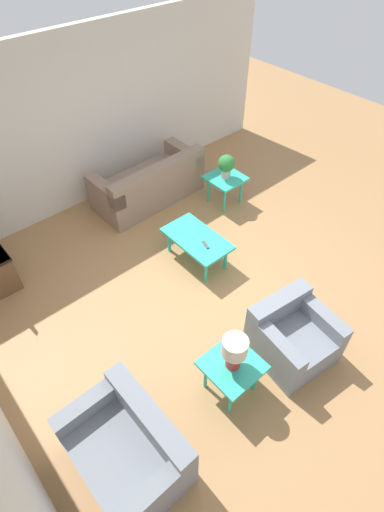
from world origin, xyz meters
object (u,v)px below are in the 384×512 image
object	(u,v)px
loveseat	(128,449)
table_lamp	(234,350)
coffee_table	(197,240)
side_table_plant	(225,181)
sofa	(150,185)
armchair	(292,336)
potted_plant	(226,165)
side_table_lamp	(232,368)

from	to	relation	value
loveseat	table_lamp	bearing A→B (deg)	85.48
coffee_table	side_table_plant	xyz separation A→B (m)	(0.73, -1.29, 0.06)
sofa	side_table_plant	size ratio (longest dim) A/B	3.28
armchair	loveseat	size ratio (longest dim) A/B	0.80
sofa	potted_plant	world-z (taller)	potted_plant
side_table_lamp	table_lamp	world-z (taller)	table_lamp
side_table_plant	side_table_lamp	bearing A→B (deg)	136.74
sofa	table_lamp	world-z (taller)	table_lamp
sofa	potted_plant	distance (m)	1.36
side_table_lamp	armchair	bearing A→B (deg)	-97.82
sofa	armchair	size ratio (longest dim) A/B	2.01
armchair	coffee_table	world-z (taller)	armchair
loveseat	side_table_lamp	size ratio (longest dim) A/B	2.05
side_table_lamp	sofa	bearing A→B (deg)	-23.00
armchair	side_table_plant	distance (m)	3.03
sofa	table_lamp	distance (m)	3.74
armchair	table_lamp	distance (m)	1.02
side_table_lamp	table_lamp	bearing A→B (deg)	135.00
armchair	side_table_lamp	distance (m)	0.90
coffee_table	potted_plant	distance (m)	1.53
loveseat	coffee_table	bearing A→B (deg)	125.31
sofa	coffee_table	size ratio (longest dim) A/B	1.86
table_lamp	potted_plant	bearing A→B (deg)	-43.26
coffee_table	potted_plant	world-z (taller)	potted_plant
coffee_table	table_lamp	size ratio (longest dim) A/B	2.30
sofa	loveseat	size ratio (longest dim) A/B	1.60
coffee_table	side_table_plant	bearing A→B (deg)	-60.28
side_table_plant	coffee_table	bearing A→B (deg)	119.72
armchair	sofa	bearing A→B (deg)	88.31
sofa	armchair	world-z (taller)	sofa
loveseat	side_table_plant	xyz separation A→B (m)	(2.42, -3.65, 0.15)
loveseat	side_table_lamp	xyz separation A→B (m)	(-0.10, -1.29, 0.15)
side_table_plant	potted_plant	world-z (taller)	potted_plant
armchair	loveseat	xyz separation A→B (m)	(0.22, 2.17, -0.01)
potted_plant	table_lamp	world-z (taller)	table_lamp
armchair	side_table_plant	size ratio (longest dim) A/B	1.63
loveseat	side_table_plant	size ratio (longest dim) A/B	2.05
potted_plant	table_lamp	xyz separation A→B (m)	(-2.51, 2.37, 0.04)
sofa	coffee_table	xyz separation A→B (m)	(-1.63, 0.37, 0.07)
side_table_lamp	potted_plant	world-z (taller)	potted_plant
armchair	side_table_plant	world-z (taller)	armchair
loveseat	coffee_table	distance (m)	2.90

